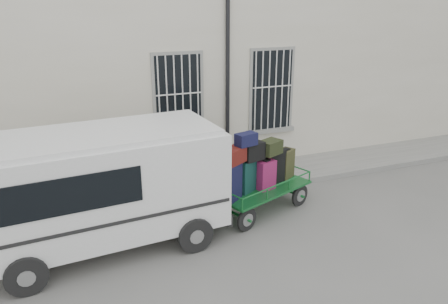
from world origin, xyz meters
name	(u,v)px	position (x,y,z in m)	size (l,w,h in m)	color
ground	(237,224)	(0.00, 0.00, 0.00)	(80.00, 80.00, 0.00)	slate
building	(168,57)	(0.00, 5.50, 3.00)	(24.00, 5.15, 6.00)	beige
sidewalk	(204,184)	(0.00, 2.20, 0.07)	(24.00, 1.70, 0.15)	slate
luggage_cart	(259,173)	(0.68, 0.36, 0.97)	(2.73, 1.79, 2.00)	black
van	(101,183)	(-2.76, 0.18, 1.35)	(4.83, 2.42, 2.36)	silver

